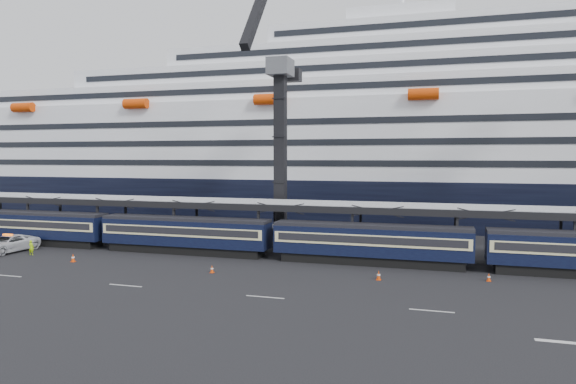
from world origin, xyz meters
name	(u,v)px	position (x,y,z in m)	size (l,w,h in m)	color
ground	(461,298)	(0.00, 0.00, 0.00)	(260.00, 260.00, 0.00)	black
train	(406,243)	(-4.65, 10.00, 2.20)	(133.05, 3.00, 4.05)	black
canopy	(457,209)	(0.00, 14.00, 5.25)	(130.00, 6.25, 5.53)	gray
cruise_ship	(444,145)	(-1.08, 45.99, 12.34)	(214.09, 28.84, 34.00)	black
crane_dark_near	(279,144)	(-20.00, 18.59, 11.93)	(4.50, 17.75, 35.08)	#45474C
pickup_truck	(8,244)	(-46.89, 4.97, 0.93)	(3.08, 6.67, 1.85)	silver
worker	(31,248)	(-43.21, 4.35, 0.80)	(0.58, 0.38, 1.60)	#A1D80B
traffic_cone_a	(73,258)	(-36.54, 2.67, 0.42)	(0.42, 0.42, 0.84)	#D53D06
traffic_cone_b	(212,269)	(-21.22, 2.22, 0.36)	(0.36, 0.36, 0.72)	#D53D06
traffic_cone_c	(379,275)	(-6.49, 3.80, 0.41)	(0.41, 0.41, 0.82)	#D53D06
traffic_cone_d	(489,277)	(2.47, 6.00, 0.35)	(0.36, 0.36, 0.71)	#D53D06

